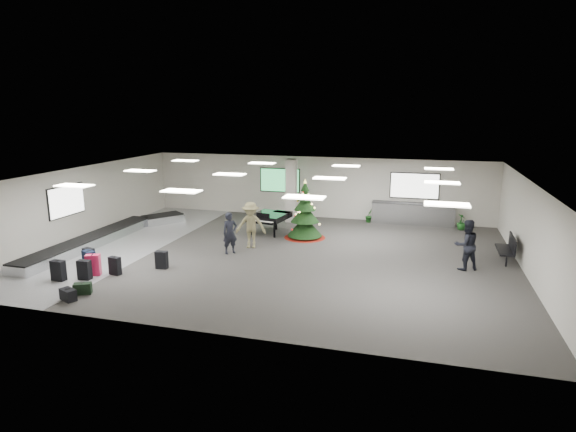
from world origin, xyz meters
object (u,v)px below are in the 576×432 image
(baggage_carousel, at_px, (107,236))
(traveler_a, at_px, (230,233))
(traveler_bench, at_px, (466,245))
(potted_plant_left, at_px, (369,215))
(traveler_b, at_px, (251,225))
(service_counter, at_px, (413,214))
(grand_piano, at_px, (269,217))
(pink_suitcase, at_px, (93,265))
(potted_plant_right, at_px, (461,222))
(christmas_tree, at_px, (305,218))
(bench, at_px, (508,247))

(baggage_carousel, xyz_separation_m, traveler_a, (5.93, -0.26, 0.62))
(traveler_a, relative_size, traveler_bench, 0.91)
(traveler_a, distance_m, potted_plant_left, 8.35)
(traveler_b, distance_m, potted_plant_left, 7.26)
(baggage_carousel, xyz_separation_m, traveler_b, (6.45, 0.72, 0.75))
(service_counter, xyz_separation_m, grand_piano, (-6.38, -3.55, 0.22))
(baggage_carousel, bearing_deg, potted_plant_left, 31.62)
(pink_suitcase, xyz_separation_m, potted_plant_right, (12.78, 10.16, 0.02))
(christmas_tree, bearing_deg, traveler_b, -129.86)
(christmas_tree, relative_size, traveler_bench, 1.43)
(service_counter, relative_size, bench, 2.51)
(bench, bearing_deg, potted_plant_left, 140.25)
(baggage_carousel, height_order, christmas_tree, christmas_tree)
(service_counter, bearing_deg, christmas_tree, -139.91)
(service_counter, bearing_deg, traveler_bench, -73.22)
(baggage_carousel, distance_m, traveler_a, 5.97)
(christmas_tree, height_order, potted_plant_left, christmas_tree)
(traveler_bench, relative_size, potted_plant_left, 2.61)
(baggage_carousel, height_order, traveler_bench, traveler_bench)
(christmas_tree, distance_m, grand_piano, 1.81)
(bench, bearing_deg, grand_piano, 172.15)
(traveler_bench, bearing_deg, grand_piano, -45.81)
(pink_suitcase, height_order, potted_plant_right, potted_plant_right)
(baggage_carousel, xyz_separation_m, traveler_bench, (14.82, 0.16, 0.71))
(potted_plant_right, bearing_deg, potted_plant_left, 175.24)
(grand_piano, distance_m, potted_plant_right, 9.17)
(grand_piano, xyz_separation_m, potted_plant_left, (4.23, 3.40, -0.41))
(grand_piano, height_order, potted_plant_left, grand_piano)
(christmas_tree, bearing_deg, pink_suitcase, -130.98)
(potted_plant_left, bearing_deg, traveler_a, -124.87)
(traveler_bench, height_order, potted_plant_right, traveler_bench)
(traveler_a, bearing_deg, traveler_b, 17.94)
(pink_suitcase, xyz_separation_m, bench, (14.12, 5.51, 0.20))
(christmas_tree, height_order, grand_piano, christmas_tree)
(traveler_bench, bearing_deg, bench, -165.30)
(grand_piano, distance_m, traveler_b, 2.47)
(baggage_carousel, height_order, service_counter, service_counter)
(service_counter, relative_size, traveler_a, 2.42)
(traveler_b, bearing_deg, bench, -5.03)
(traveler_a, bearing_deg, potted_plant_left, 11.29)
(service_counter, xyz_separation_m, christmas_tree, (-4.60, -3.87, 0.36))
(service_counter, distance_m, potted_plant_right, 2.33)
(service_counter, distance_m, grand_piano, 7.30)
(bench, distance_m, potted_plant_left, 7.64)
(traveler_b, height_order, potted_plant_right, traveler_b)
(christmas_tree, xyz_separation_m, bench, (8.21, -1.30, -0.33))
(pink_suitcase, relative_size, potted_plant_right, 0.98)
(bench, height_order, potted_plant_right, bench)
(baggage_carousel, relative_size, traveler_b, 5.03)
(grand_piano, xyz_separation_m, potted_plant_right, (8.64, 3.04, -0.38))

